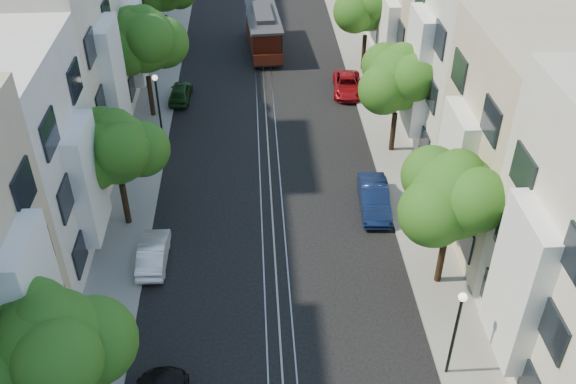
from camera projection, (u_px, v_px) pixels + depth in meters
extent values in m
plane|color=black|center=(265.00, 92.00, 43.79)|extent=(200.00, 200.00, 0.00)
cube|color=gray|center=(370.00, 88.00, 44.10)|extent=(2.50, 80.00, 0.12)
cube|color=gray|center=(158.00, 94.00, 43.42)|extent=(2.50, 80.00, 0.12)
cube|color=gray|center=(257.00, 92.00, 43.76)|extent=(0.06, 80.00, 0.02)
cube|color=gray|center=(265.00, 91.00, 43.79)|extent=(0.06, 80.00, 0.02)
cube|color=gray|center=(273.00, 91.00, 43.81)|extent=(0.06, 80.00, 0.02)
cube|color=tan|center=(265.00, 92.00, 43.79)|extent=(0.08, 80.00, 0.01)
cube|color=white|center=(519.00, 285.00, 22.08)|extent=(0.90, 3.04, 6.05)
cube|color=beige|center=(542.00, 148.00, 28.50)|extent=(7.00, 8.00, 10.00)
cube|color=white|center=(455.00, 166.00, 28.79)|extent=(0.90, 3.04, 5.50)
cube|color=silver|center=(490.00, 53.00, 34.37)|extent=(7.00, 8.00, 12.00)
cube|color=white|center=(418.00, 72.00, 34.76)|extent=(0.90, 3.04, 6.60)
cube|color=#C6B28C|center=(447.00, 24.00, 41.71)|extent=(7.00, 8.00, 9.00)
cube|color=white|center=(388.00, 36.00, 41.96)|extent=(0.90, 3.04, 4.95)
cube|color=white|center=(37.00, 307.00, 21.36)|extent=(0.90, 3.04, 5.93)
cube|color=white|center=(86.00, 180.00, 28.07)|extent=(0.90, 3.04, 5.39)
cube|color=beige|center=(36.00, 67.00, 33.31)|extent=(7.00, 8.00, 11.76)
cube|color=white|center=(113.00, 81.00, 34.04)|extent=(0.90, 3.04, 6.47)
cube|color=silver|center=(74.00, 34.00, 40.64)|extent=(7.00, 8.00, 8.82)
cube|color=white|center=(136.00, 43.00, 41.23)|extent=(0.90, 3.04, 4.85)
cylinder|color=black|center=(441.00, 259.00, 28.00)|extent=(0.30, 0.30, 2.45)
sphere|color=#275314|center=(453.00, 195.00, 25.96)|extent=(3.64, 3.64, 3.64)
sphere|color=#275314|center=(474.00, 195.00, 26.65)|extent=(2.91, 2.91, 2.91)
sphere|color=#275314|center=(433.00, 213.00, 25.53)|extent=(2.84, 2.84, 2.84)
sphere|color=#275314|center=(458.00, 176.00, 25.52)|extent=(2.18, 2.18, 2.18)
cylinder|color=black|center=(393.00, 132.00, 36.90)|extent=(0.30, 0.30, 2.38)
sphere|color=#275314|center=(399.00, 78.00, 34.92)|extent=(3.54, 3.54, 3.54)
sphere|color=#275314|center=(416.00, 80.00, 35.61)|extent=(2.83, 2.83, 2.83)
sphere|color=#275314|center=(383.00, 90.00, 34.49)|extent=(2.76, 2.76, 2.76)
sphere|color=#275314|center=(402.00, 62.00, 34.48)|extent=(2.12, 2.12, 2.12)
cylinder|color=black|center=(364.00, 52.00, 45.75)|extent=(0.30, 0.30, 2.52)
sphere|color=#275314|center=(367.00, 3.00, 43.65)|extent=(3.74, 3.74, 3.74)
sphere|color=#275314|center=(382.00, 6.00, 44.34)|extent=(3.00, 3.00, 3.00)
sphere|color=#275314|center=(355.00, 11.00, 43.22)|extent=(2.92, 2.92, 2.92)
sphere|color=#275314|center=(51.00, 347.00, 19.63)|extent=(3.64, 3.64, 3.64)
sphere|color=#275314|center=(93.00, 341.00, 20.32)|extent=(2.91, 2.91, 2.91)
sphere|color=#275314|center=(15.00, 373.00, 19.20)|extent=(2.84, 2.84, 2.84)
sphere|color=#275314|center=(48.00, 324.00, 19.19)|extent=(2.18, 2.18, 2.18)
cylinder|color=black|center=(126.00, 204.00, 31.41)|extent=(0.30, 0.30, 2.27)
sphere|color=#275314|center=(115.00, 148.00, 29.52)|extent=(3.38, 3.38, 3.38)
sphere|color=#275314|center=(142.00, 149.00, 30.21)|extent=(2.70, 2.70, 2.70)
sphere|color=#275314|center=(93.00, 162.00, 29.08)|extent=(2.64, 2.64, 2.64)
sphere|color=#275314|center=(115.00, 130.00, 29.07)|extent=(2.03, 2.03, 2.03)
cylinder|color=black|center=(151.00, 96.00, 40.19)|extent=(0.30, 0.30, 2.62)
sphere|color=#275314|center=(143.00, 40.00, 38.01)|extent=(3.90, 3.90, 3.90)
sphere|color=#275314|center=(163.00, 43.00, 38.70)|extent=(3.12, 3.12, 3.12)
sphere|color=#275314|center=(126.00, 50.00, 37.57)|extent=(3.04, 3.04, 3.04)
sphere|color=#275314|center=(143.00, 25.00, 37.56)|extent=(2.34, 2.34, 2.34)
cylinder|color=black|center=(167.00, 31.00, 49.15)|extent=(0.30, 0.30, 2.38)
cylinder|color=black|center=(454.00, 336.00, 23.46)|extent=(0.12, 0.12, 4.00)
sphere|color=#FFF2CC|center=(463.00, 297.00, 22.29)|extent=(0.32, 0.32, 0.32)
cylinder|color=black|center=(159.00, 109.00, 37.41)|extent=(0.12, 0.12, 4.00)
sphere|color=#FFF2CC|center=(155.00, 78.00, 36.23)|extent=(0.32, 0.32, 0.32)
cube|color=black|center=(264.00, 45.00, 49.18)|extent=(2.60, 7.54, 0.28)
cube|color=#4B170C|center=(263.00, 31.00, 48.52)|extent=(2.52, 4.77, 2.23)
cube|color=beige|center=(263.00, 20.00, 48.03)|extent=(2.57, 4.82, 0.56)
cube|color=#2D2D30|center=(263.00, 16.00, 47.82)|extent=(2.79, 7.56, 0.17)
cube|color=#2D2D30|center=(263.00, 13.00, 47.68)|extent=(1.56, 4.25, 0.32)
imported|color=#0B173B|center=(374.00, 198.00, 32.77)|extent=(1.64, 4.12, 1.33)
imported|color=maroon|center=(347.00, 85.00, 43.39)|extent=(2.19, 4.14, 1.11)
imported|color=silver|center=(153.00, 253.00, 29.50)|extent=(1.26, 3.51, 1.15)
imported|color=#173415|center=(180.00, 92.00, 42.49)|extent=(1.53, 3.41, 1.14)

